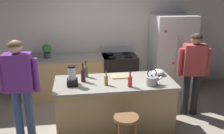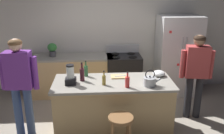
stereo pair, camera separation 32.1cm
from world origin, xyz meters
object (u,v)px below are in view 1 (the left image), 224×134
object	(u,v)px
chef_knife	(121,75)
bottle_vinegar	(106,80)
person_by_sink_right	(193,67)
bar_stool	(126,125)
kitchen_island	(114,106)
mixing_bowl	(158,72)
cutting_board	(120,76)
person_by_island_left	(20,82)
bottle_olive_oil	(86,71)
blender_appliance	(72,77)
tea_kettle	(152,80)
potted_plant	(47,50)
refrigerator	(171,54)
stove_range	(119,74)
bottle_wine	(83,75)
bottle_soda	(130,81)

from	to	relation	value
chef_knife	bottle_vinegar	bearing A→B (deg)	-148.50
person_by_sink_right	bar_stool	bearing A→B (deg)	-144.77
kitchen_island	chef_knife	xyz separation A→B (m)	(0.15, 0.20, 0.47)
mixing_bowl	cutting_board	bearing A→B (deg)	-179.28
person_by_island_left	bottle_olive_oil	distance (m)	1.08
blender_appliance	cutting_board	size ratio (longest dim) A/B	1.08
tea_kettle	chef_knife	size ratio (longest dim) A/B	1.25
person_by_sink_right	potted_plant	distance (m)	3.01
refrigerator	chef_knife	distance (m)	1.92
bottle_olive_oil	cutting_board	distance (m)	0.59
blender_appliance	chef_knife	world-z (taller)	blender_appliance
stove_range	bottle_wine	size ratio (longest dim) A/B	3.42
person_by_sink_right	bottle_vinegar	size ratio (longest dim) A/B	6.74
kitchen_island	refrigerator	world-z (taller)	refrigerator
bar_stool	mixing_bowl	bearing A→B (deg)	50.14
person_by_sink_right	bar_stool	world-z (taller)	person_by_sink_right
refrigerator	stove_range	bearing A→B (deg)	178.83
blender_appliance	bottle_olive_oil	bearing A→B (deg)	56.25
bottle_wine	tea_kettle	xyz separation A→B (m)	(1.07, -0.28, -0.04)
bottle_soda	cutting_board	size ratio (longest dim) A/B	0.85
mixing_bowl	bottle_soda	bearing A→B (deg)	-143.09
bottle_wine	mixing_bowl	distance (m)	1.33
person_by_sink_right	cutting_board	size ratio (longest dim) A/B	5.30
kitchen_island	bottle_soda	size ratio (longest dim) A/B	7.68
bottle_wine	bottle_vinegar	size ratio (longest dim) A/B	1.34
tea_kettle	mixing_bowl	bearing A→B (deg)	59.34
bottle_olive_oil	refrigerator	bearing A→B (deg)	31.26
mixing_bowl	bottle_wine	bearing A→B (deg)	-174.10
bottle_soda	blender_appliance	bearing A→B (deg)	168.01
bar_stool	bottle_soda	bearing A→B (deg)	72.33
kitchen_island	chef_knife	size ratio (longest dim) A/B	8.94
tea_kettle	cutting_board	xyz separation A→B (m)	(-0.43, 0.41, -0.07)
blender_appliance	bottle_vinegar	bearing A→B (deg)	-7.30
bottle_wine	potted_plant	bearing A→B (deg)	116.03
mixing_bowl	chef_knife	distance (m)	0.66
bottle_vinegar	chef_knife	world-z (taller)	bottle_vinegar
person_by_sink_right	mixing_bowl	bearing A→B (deg)	-169.04
bottle_wine	bottle_olive_oil	bearing A→B (deg)	75.46
potted_plant	chef_knife	bearing A→B (deg)	-44.49
refrigerator	bottle_wine	size ratio (longest dim) A/B	5.63
blender_appliance	chef_knife	bearing A→B (deg)	17.37
kitchen_island	bar_stool	size ratio (longest dim) A/B	3.08
blender_appliance	cutting_board	xyz separation A→B (m)	(0.81, 0.26, -0.13)
refrigerator	tea_kettle	distance (m)	1.98
person_by_sink_right	person_by_island_left	bearing A→B (deg)	-171.86
person_by_island_left	person_by_sink_right	bearing A→B (deg)	8.14
stove_range	cutting_board	xyz separation A→B (m)	(-0.21, -1.33, 0.45)
kitchen_island	bottle_wine	distance (m)	0.76
chef_knife	bottle_olive_oil	bearing A→B (deg)	156.05
bar_stool	blender_appliance	xyz separation A→B (m)	(-0.75, 0.63, 0.54)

